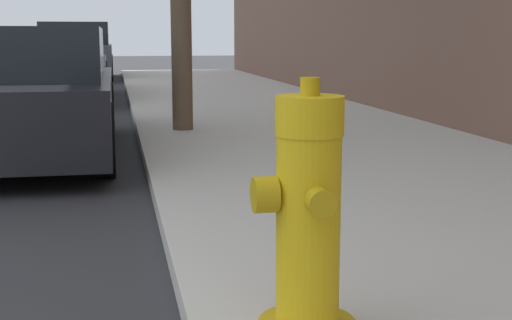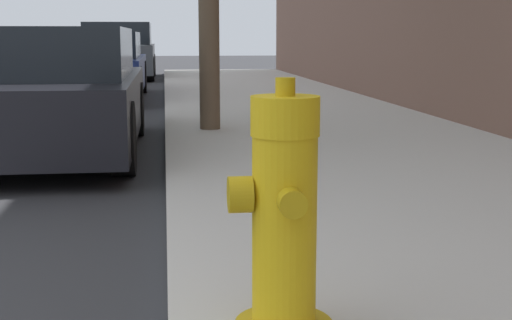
{
  "view_description": "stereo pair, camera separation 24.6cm",
  "coord_description": "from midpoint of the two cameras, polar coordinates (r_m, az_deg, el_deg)",
  "views": [
    {
      "loc": [
        1.74,
        -2.08,
        1.14
      ],
      "look_at": [
        2.43,
        1.41,
        0.52
      ],
      "focal_mm": 50.0,
      "sensor_mm": 36.0,
      "label": 1
    },
    {
      "loc": [
        1.98,
        -2.12,
        1.14
      ],
      "look_at": [
        2.43,
        1.41,
        0.52
      ],
      "focal_mm": 50.0,
      "sensor_mm": 36.0,
      "label": 2
    }
  ],
  "objects": [
    {
      "name": "parked_car_mid",
      "position": [
        13.34,
        -16.36,
        7.17
      ],
      "size": [
        1.83,
        4.35,
        1.21
      ],
      "color": "navy",
      "rests_on": "ground_plane"
    },
    {
      "name": "parked_car_near",
      "position": [
        7.13,
        -19.81,
        4.94
      ],
      "size": [
        1.85,
        3.9,
        1.22
      ],
      "color": "black",
      "rests_on": "ground_plane"
    },
    {
      "name": "fire_hydrant",
      "position": [
        2.45,
        1.24,
        -4.74
      ],
      "size": [
        0.36,
        0.36,
        0.89
      ],
      "color": "#C39C11",
      "rests_on": "sidewalk_slab"
    },
    {
      "name": "parked_car_far",
      "position": [
        19.59,
        -14.55,
        8.33
      ],
      "size": [
        1.88,
        3.82,
        1.49
      ],
      "color": "#4C5156",
      "rests_on": "ground_plane"
    }
  ]
}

